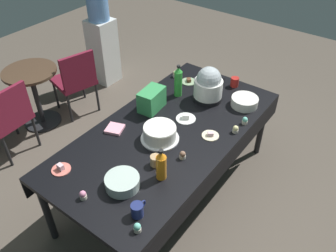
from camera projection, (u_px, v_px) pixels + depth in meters
ground at (168, 189)px, 3.45m from camera, size 9.00×9.00×0.00m
potluck_table at (168, 136)px, 3.02m from camera, size 2.20×1.10×0.75m
frosted_layer_cake at (160, 133)px, 2.85m from camera, size 0.32×0.32×0.13m
slow_cooker at (208, 85)px, 3.25m from camera, size 0.28×0.28×0.34m
glass_salad_bowl at (122, 182)px, 2.46m from camera, size 0.25×0.25×0.09m
ceramic_snack_bowl at (245, 102)px, 3.24m from camera, size 0.25×0.25×0.09m
dessert_plate_coral at (61, 169)px, 2.60m from camera, size 0.15×0.15×0.06m
dessert_plate_cream at (210, 135)px, 2.92m from camera, size 0.15×0.15×0.04m
dessert_plate_white at (186, 118)px, 3.10m from camera, size 0.18×0.18×0.05m
dessert_plate_sage at (189, 81)px, 3.59m from camera, size 0.16×0.16×0.04m
cupcake_mint at (183, 155)px, 2.69m from camera, size 0.05×0.05×0.07m
cupcake_cocoa at (236, 129)px, 2.94m from camera, size 0.05×0.05×0.07m
cupcake_vanilla at (175, 74)px, 3.66m from camera, size 0.05×0.05×0.07m
cupcake_rose at (83, 195)px, 2.38m from camera, size 0.05×0.05×0.07m
cupcake_berry at (137, 228)px, 2.18m from camera, size 0.05×0.05×0.07m
cupcake_lemon at (245, 121)px, 3.03m from camera, size 0.05×0.05×0.07m
soda_bottle_lime_soda at (178, 82)px, 3.31m from camera, size 0.08×0.08×0.33m
soda_bottle_orange_juice at (161, 165)px, 2.48m from camera, size 0.08×0.08×0.27m
coffee_mug_tan at (156, 160)px, 2.63m from camera, size 0.12×0.08×0.08m
coffee_mug_black at (220, 81)px, 3.52m from camera, size 0.13×0.09×0.10m
coffee_mug_red at (235, 82)px, 3.51m from camera, size 0.12×0.08×0.10m
coffee_mug_navy at (138, 210)px, 2.26m from camera, size 0.13×0.08×0.10m
soda_carton at (152, 100)px, 3.17m from camera, size 0.27×0.19×0.20m
paper_napkin_stack at (115, 129)px, 2.98m from camera, size 0.18×0.18×0.02m
maroon_chair_left at (7, 116)px, 3.57m from camera, size 0.47×0.47×0.85m
maroon_chair_right at (76, 78)px, 4.15m from camera, size 0.53×0.53×0.85m
round_cafe_table at (34, 88)px, 3.98m from camera, size 0.60×0.60×0.72m
water_cooler at (102, 42)px, 4.71m from camera, size 0.32×0.32×1.24m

